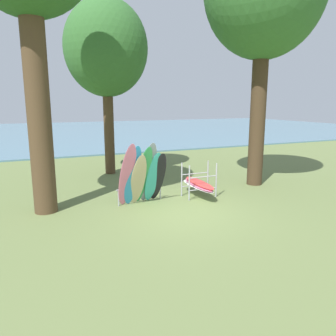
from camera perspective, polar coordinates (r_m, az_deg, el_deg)
name	(u,v)px	position (r m, az deg, el deg)	size (l,w,h in m)	color
ground_plane	(183,213)	(10.30, 2.61, -7.85)	(80.00, 80.00, 0.00)	olive
lake_water	(67,132)	(39.12, -17.27, 6.05)	(80.00, 36.00, 0.10)	slate
tree_mid_behind	(106,49)	(15.95, -10.79, 19.76)	(3.79, 3.79, 7.99)	#4C3823
leaning_board_pile	(143,176)	(10.80, -4.49, -1.48)	(1.78, 1.19, 2.18)	pink
board_storage_rack	(198,184)	(11.93, 5.36, -2.81)	(1.15, 2.13, 1.25)	#9EA0A5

